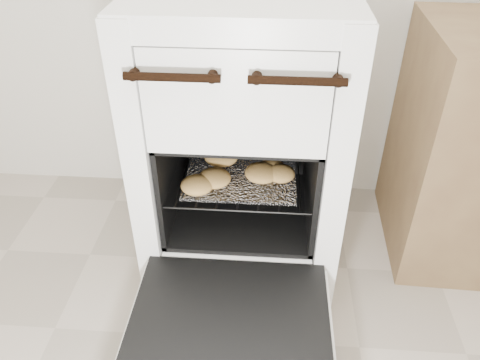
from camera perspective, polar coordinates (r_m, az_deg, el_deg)
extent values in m
cube|color=white|center=(1.62, 0.45, 5.35)|extent=(0.64, 0.68, 0.98)
cylinder|color=black|center=(1.15, -8.31, 12.28)|extent=(0.23, 0.02, 0.02)
cylinder|color=black|center=(1.13, 7.01, 11.88)|extent=(0.23, 0.02, 0.02)
cube|color=black|center=(1.37, -1.23, -16.48)|extent=(0.56, 0.43, 0.03)
cube|color=white|center=(1.39, -1.22, -16.97)|extent=(0.58, 0.45, 0.02)
cylinder|color=black|center=(1.62, -7.89, 1.38)|extent=(0.01, 0.45, 0.01)
cylinder|color=black|center=(1.60, 8.48, 0.70)|extent=(0.01, 0.45, 0.01)
cylinder|color=black|center=(1.42, -0.38, -3.79)|extent=(0.46, 0.01, 0.01)
cylinder|color=black|center=(1.77, 0.71, 4.92)|extent=(0.46, 0.01, 0.01)
cylinder|color=black|center=(1.62, -6.59, 1.32)|extent=(0.01, 0.43, 0.01)
cylinder|color=black|center=(1.61, -4.34, 1.24)|extent=(0.01, 0.43, 0.01)
cylinder|color=black|center=(1.60, -2.07, 1.14)|extent=(0.01, 0.43, 0.01)
cylinder|color=black|center=(1.59, 0.23, 1.05)|extent=(0.01, 0.43, 0.01)
cylinder|color=black|center=(1.59, 2.53, 0.95)|extent=(0.01, 0.43, 0.01)
cylinder|color=black|center=(1.59, 4.84, 0.85)|extent=(0.01, 0.43, 0.01)
cylinder|color=black|center=(1.59, 7.14, 0.76)|extent=(0.01, 0.43, 0.01)
cube|color=white|center=(1.57, 0.17, 0.81)|extent=(0.36, 0.32, 0.01)
ellipsoid|color=tan|center=(1.53, 4.97, 0.82)|extent=(0.13, 0.13, 0.05)
ellipsoid|color=tan|center=(1.53, 2.69, 0.90)|extent=(0.14, 0.14, 0.05)
ellipsoid|color=tan|center=(1.48, -5.26, -0.60)|extent=(0.15, 0.15, 0.05)
ellipsoid|color=tan|center=(1.61, -2.30, 2.92)|extent=(0.15, 0.15, 0.05)
ellipsoid|color=tan|center=(1.50, -3.14, 0.24)|extent=(0.12, 0.12, 0.05)
ellipsoid|color=tan|center=(1.56, 3.87, 1.45)|extent=(0.12, 0.12, 0.04)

